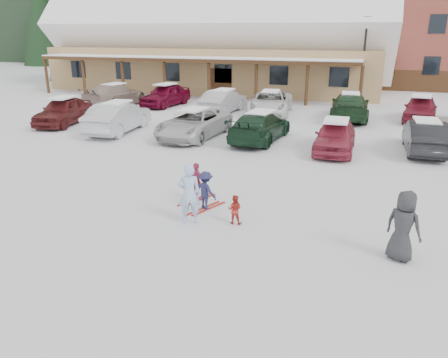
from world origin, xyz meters
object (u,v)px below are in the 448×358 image
(parked_car_3, at_px, (260,126))
(parked_car_8, at_px, (166,95))
(parked_car_4, at_px, (335,136))
(day_lodge, at_px, (217,43))
(parked_car_0, at_px, (63,111))
(parked_car_2, at_px, (194,123))
(toddler_red, at_px, (235,209))
(parked_car_7, at_px, (115,95))
(lamp_post, at_px, (364,55))
(bystander_dark, at_px, (403,226))
(parked_car_12, at_px, (420,108))
(child_magenta, at_px, (196,182))
(parked_car_1, at_px, (118,117))
(child_navy, at_px, (206,191))
(adult_skier, at_px, (189,194))
(parked_car_5, at_px, (425,136))
(parked_car_9, at_px, (223,101))
(parked_car_10, at_px, (270,103))
(parked_car_11, at_px, (350,106))

(parked_car_3, bearing_deg, parked_car_8, -36.69)
(parked_car_4, bearing_deg, day_lodge, 122.12)
(parked_car_0, bearing_deg, parked_car_2, -12.71)
(toddler_red, relative_size, parked_car_7, 0.16)
(parked_car_4, height_order, parked_car_8, parked_car_8)
(lamp_post, bearing_deg, bystander_dark, -86.56)
(lamp_post, xyz_separation_m, parked_car_12, (3.48, -6.40, -2.63))
(day_lodge, distance_m, parked_car_0, 18.35)
(parked_car_12, bearing_deg, parked_car_4, -108.70)
(child_magenta, distance_m, parked_car_2, 8.49)
(parked_car_1, relative_size, parked_car_7, 0.89)
(parked_car_12, bearing_deg, bystander_dark, -88.83)
(child_navy, relative_size, parked_car_2, 0.23)
(parked_car_1, relative_size, parked_car_12, 1.10)
(adult_skier, distance_m, parked_car_5, 12.03)
(parked_car_9, bearing_deg, parked_car_0, 46.41)
(parked_car_0, xyz_separation_m, parked_car_12, (19.07, 7.08, -0.02))
(day_lodge, relative_size, parked_car_0, 6.62)
(parked_car_5, bearing_deg, parked_car_0, -1.51)
(child_magenta, bearing_deg, parked_car_5, -107.78)
(parked_car_5, relative_size, parked_car_10, 0.81)
(adult_skier, relative_size, parked_car_1, 0.36)
(bystander_dark, height_order, parked_car_0, bystander_dark)
(toddler_red, relative_size, parked_car_11, 0.16)
(lamp_post, height_order, parked_car_0, lamp_post)
(bystander_dark, bearing_deg, parked_car_9, -30.90)
(parked_car_10, height_order, parked_car_11, parked_car_11)
(parked_car_2, bearing_deg, parked_car_1, -172.18)
(parked_car_2, bearing_deg, adult_skier, -63.32)
(parked_car_0, relative_size, parked_car_8, 0.99)
(adult_skier, bearing_deg, parked_car_7, -75.66)
(day_lodge, xyz_separation_m, lamp_post, (12.56, -4.32, -0.58))
(bystander_dark, xyz_separation_m, parked_car_3, (-5.70, 10.17, -0.14))
(adult_skier, distance_m, bystander_dark, 5.37)
(day_lodge, height_order, parked_car_1, day_lodge)
(parked_car_4, bearing_deg, parked_car_7, 154.01)
(parked_car_8, height_order, parked_car_12, parked_car_8)
(adult_skier, bearing_deg, parked_car_1, -72.64)
(parked_car_9, bearing_deg, parked_car_4, 141.13)
(toddler_red, distance_m, bystander_dark, 4.26)
(adult_skier, bearing_deg, parked_car_2, -91.52)
(parked_car_0, relative_size, parked_car_3, 0.92)
(parked_car_1, xyz_separation_m, parked_car_5, (14.60, 0.52, -0.08))
(parked_car_12, bearing_deg, lamp_post, 126.24)
(child_magenta, bearing_deg, parked_car_4, -93.03)
(day_lodge, bearing_deg, parked_car_3, -65.51)
(day_lodge, xyz_separation_m, adult_skier, (8.64, -27.98, -3.10))
(toddler_red, height_order, parked_car_9, parked_car_9)
(lamp_post, xyz_separation_m, adult_skier, (-3.91, -23.65, -2.52))
(bystander_dark, xyz_separation_m, parked_car_4, (-2.16, 9.24, -0.14))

